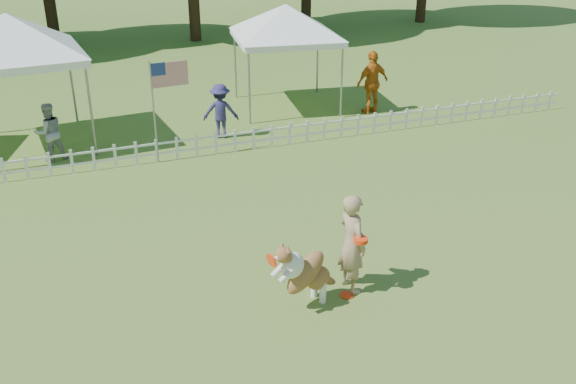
{
  "coord_description": "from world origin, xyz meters",
  "views": [
    {
      "loc": [
        -3.41,
        -7.9,
        6.01
      ],
      "look_at": [
        0.32,
        2.0,
        1.1
      ],
      "focal_mm": 40.0,
      "sensor_mm": 36.0,
      "label": 1
    }
  ],
  "objects_px": {
    "handler": "(352,243)",
    "frisbee_on_turf": "(347,295)",
    "canopy_tent_right": "(286,58)",
    "canopy_tent_left": "(18,84)",
    "spectator_b": "(221,111)",
    "spectator_a": "(49,132)",
    "flag_pole": "(154,114)",
    "dog": "(306,272)",
    "spectator_c": "(372,82)"
  },
  "relations": [
    {
      "from": "handler",
      "to": "spectator_b",
      "type": "height_order",
      "value": "handler"
    },
    {
      "from": "canopy_tent_right",
      "to": "flag_pole",
      "type": "height_order",
      "value": "canopy_tent_right"
    },
    {
      "from": "spectator_b",
      "to": "handler",
      "type": "bearing_deg",
      "value": 108.82
    },
    {
      "from": "flag_pole",
      "to": "spectator_a",
      "type": "bearing_deg",
      "value": 150.54
    },
    {
      "from": "canopy_tent_left",
      "to": "handler",
      "type": "bearing_deg",
      "value": -66.35
    },
    {
      "from": "dog",
      "to": "canopy_tent_left",
      "type": "height_order",
      "value": "canopy_tent_left"
    },
    {
      "from": "dog",
      "to": "canopy_tent_right",
      "type": "bearing_deg",
      "value": 54.53
    },
    {
      "from": "canopy_tent_right",
      "to": "spectator_a",
      "type": "height_order",
      "value": "canopy_tent_right"
    },
    {
      "from": "spectator_b",
      "to": "spectator_c",
      "type": "distance_m",
      "value": 4.84
    },
    {
      "from": "spectator_b",
      "to": "dog",
      "type": "bearing_deg",
      "value": 102.65
    },
    {
      "from": "handler",
      "to": "frisbee_on_turf",
      "type": "distance_m",
      "value": 0.89
    },
    {
      "from": "frisbee_on_turf",
      "to": "flag_pole",
      "type": "relative_size",
      "value": 0.09
    },
    {
      "from": "canopy_tent_left",
      "to": "canopy_tent_right",
      "type": "height_order",
      "value": "canopy_tent_left"
    },
    {
      "from": "handler",
      "to": "flag_pole",
      "type": "height_order",
      "value": "flag_pole"
    },
    {
      "from": "handler",
      "to": "frisbee_on_turf",
      "type": "height_order",
      "value": "handler"
    },
    {
      "from": "canopy_tent_left",
      "to": "spectator_c",
      "type": "distance_m",
      "value": 9.81
    },
    {
      "from": "canopy_tent_left",
      "to": "spectator_c",
      "type": "height_order",
      "value": "canopy_tent_left"
    },
    {
      "from": "spectator_a",
      "to": "handler",
      "type": "bearing_deg",
      "value": 104.86
    },
    {
      "from": "canopy_tent_left",
      "to": "spectator_b",
      "type": "distance_m",
      "value": 5.17
    },
    {
      "from": "dog",
      "to": "canopy_tent_right",
      "type": "distance_m",
      "value": 10.68
    },
    {
      "from": "frisbee_on_turf",
      "to": "spectator_c",
      "type": "height_order",
      "value": "spectator_c"
    },
    {
      "from": "frisbee_on_turf",
      "to": "spectator_b",
      "type": "height_order",
      "value": "spectator_b"
    },
    {
      "from": "spectator_a",
      "to": "canopy_tent_left",
      "type": "bearing_deg",
      "value": -80.68
    },
    {
      "from": "canopy_tent_right",
      "to": "handler",
      "type": "bearing_deg",
      "value": -96.41
    },
    {
      "from": "handler",
      "to": "spectator_c",
      "type": "bearing_deg",
      "value": -35.61
    },
    {
      "from": "spectator_a",
      "to": "dog",
      "type": "bearing_deg",
      "value": 99.25
    },
    {
      "from": "spectator_a",
      "to": "spectator_b",
      "type": "relative_size",
      "value": 0.99
    },
    {
      "from": "canopy_tent_right",
      "to": "spectator_b",
      "type": "xyz_separation_m",
      "value": [
        -2.6,
        -1.95,
        -0.78
      ]
    },
    {
      "from": "handler",
      "to": "dog",
      "type": "height_order",
      "value": "handler"
    },
    {
      "from": "dog",
      "to": "spectator_c",
      "type": "distance_m",
      "value": 10.3
    },
    {
      "from": "flag_pole",
      "to": "spectator_b",
      "type": "bearing_deg",
      "value": 26.14
    },
    {
      "from": "frisbee_on_turf",
      "to": "canopy_tent_right",
      "type": "xyz_separation_m",
      "value": [
        2.69,
        10.08,
        1.51
      ]
    },
    {
      "from": "flag_pole",
      "to": "spectator_b",
      "type": "xyz_separation_m",
      "value": [
        1.95,
        1.2,
        -0.52
      ]
    },
    {
      "from": "handler",
      "to": "spectator_a",
      "type": "height_order",
      "value": "handler"
    },
    {
      "from": "canopy_tent_right",
      "to": "spectator_b",
      "type": "distance_m",
      "value": 3.35
    },
    {
      "from": "flag_pole",
      "to": "handler",
      "type": "bearing_deg",
      "value": -78.9
    },
    {
      "from": "flag_pole",
      "to": "spectator_a",
      "type": "distance_m",
      "value": 2.7
    },
    {
      "from": "handler",
      "to": "canopy_tent_right",
      "type": "distance_m",
      "value": 10.23
    },
    {
      "from": "spectator_b",
      "to": "flag_pole",
      "type": "bearing_deg",
      "value": 50.01
    },
    {
      "from": "dog",
      "to": "canopy_tent_left",
      "type": "distance_m",
      "value": 10.22
    },
    {
      "from": "canopy_tent_left",
      "to": "spectator_c",
      "type": "xyz_separation_m",
      "value": [
        9.76,
        -0.66,
        -0.73
      ]
    },
    {
      "from": "frisbee_on_turf",
      "to": "canopy_tent_right",
      "type": "bearing_deg",
      "value": 75.06
    },
    {
      "from": "dog",
      "to": "canopy_tent_right",
      "type": "height_order",
      "value": "canopy_tent_right"
    },
    {
      "from": "spectator_b",
      "to": "spectator_a",
      "type": "bearing_deg",
      "value": 19.97
    },
    {
      "from": "handler",
      "to": "dog",
      "type": "xyz_separation_m",
      "value": [
        -0.88,
        -0.19,
        -0.25
      ]
    },
    {
      "from": "frisbee_on_turf",
      "to": "spectator_b",
      "type": "xyz_separation_m",
      "value": [
        0.09,
        8.12,
        0.73
      ]
    },
    {
      "from": "frisbee_on_turf",
      "to": "canopy_tent_right",
      "type": "relative_size",
      "value": 0.08
    },
    {
      "from": "handler",
      "to": "spectator_b",
      "type": "relative_size",
      "value": 1.17
    },
    {
      "from": "canopy_tent_left",
      "to": "frisbee_on_turf",
      "type": "bearing_deg",
      "value": -67.55
    },
    {
      "from": "frisbee_on_turf",
      "to": "flag_pole",
      "type": "bearing_deg",
      "value": 105.04
    }
  ]
}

